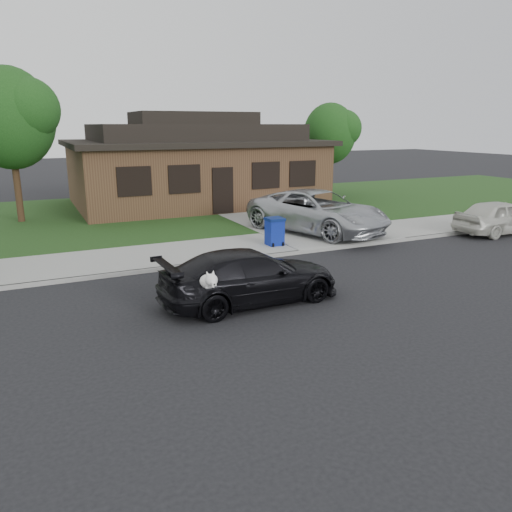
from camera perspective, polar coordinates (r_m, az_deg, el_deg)
name	(u,v)px	position (r m, az deg, el deg)	size (l,w,h in m)	color
ground	(235,304)	(11.97, -2.39, -5.50)	(120.00, 120.00, 0.00)	black
sidewalk	(176,254)	(16.48, -9.13, 0.23)	(60.00, 3.00, 0.12)	gray
curb	(190,265)	(15.09, -7.54, -1.07)	(60.00, 0.12, 0.12)	gray
lawn	(128,215)	(24.12, -14.46, 4.55)	(60.00, 13.00, 0.13)	#193814
driveway	(271,216)	(23.19, 1.74, 4.64)	(4.50, 13.00, 0.14)	gray
sedan	(250,276)	(11.89, -0.69, -2.36)	(4.50, 2.19, 1.28)	black
minivan	(318,211)	(19.30, 7.06, 5.08)	(2.64, 5.72, 1.59)	#B0B2B7
white_compact	(500,217)	(21.73, 26.16, 4.04)	(1.58, 3.92, 1.34)	silver
recycling_bin	(275,231)	(17.18, 2.14, 2.85)	(0.57, 0.61, 0.95)	navy
house	(195,164)	(26.77, -7.03, 10.35)	(12.60, 8.60, 4.65)	#422B1C
tree_0	(13,116)	(23.25, -25.98, 14.16)	(3.78, 3.60, 6.34)	#332114
tree_1	(333,133)	(29.74, 8.77, 13.76)	(3.15, 3.00, 5.25)	#332114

